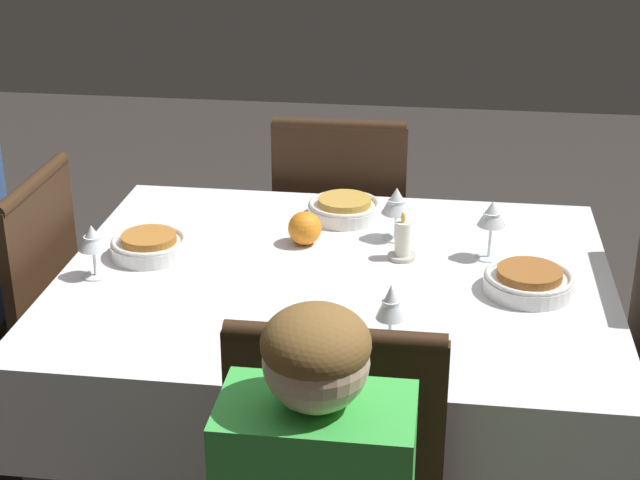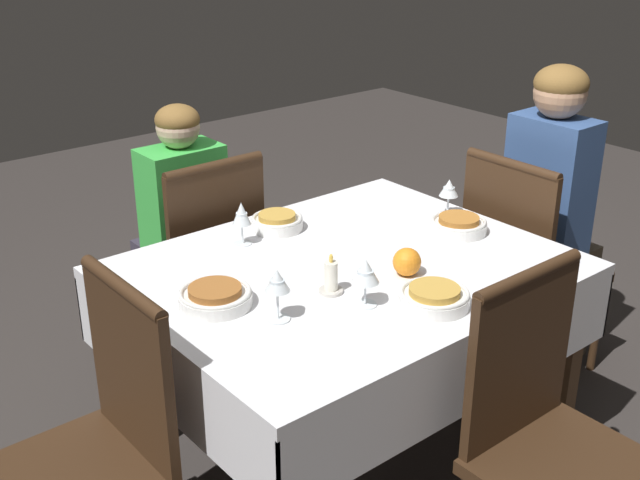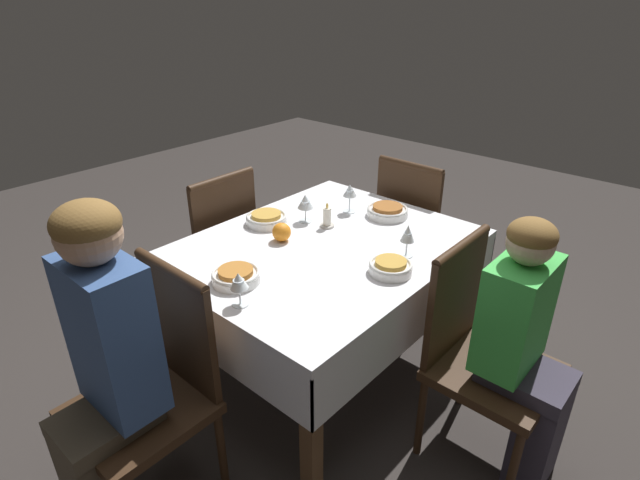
# 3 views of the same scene
# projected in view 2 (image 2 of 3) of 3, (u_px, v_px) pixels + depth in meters

# --- Properties ---
(ground_plane) EXTENTS (8.00, 8.00, 0.00)m
(ground_plane) POSITION_uv_depth(u_px,v_px,m) (343.00, 456.00, 2.74)
(ground_plane) COLOR #332D2B
(dining_table) EXTENTS (1.30, 1.04, 0.72)m
(dining_table) POSITION_uv_depth(u_px,v_px,m) (345.00, 291.00, 2.49)
(dining_table) COLOR silver
(dining_table) RESTS_ON ground_plane
(chair_west) EXTENTS (0.43, 0.43, 0.92)m
(chair_west) POSITION_uv_depth(u_px,v_px,m) (523.00, 260.00, 3.03)
(chair_west) COLOR #382314
(chair_west) RESTS_ON ground_plane
(chair_south) EXTENTS (0.43, 0.43, 0.92)m
(chair_south) POSITION_uv_depth(u_px,v_px,m) (202.00, 260.00, 3.02)
(chair_south) COLOR #382314
(chair_south) RESTS_ON ground_plane
(chair_north) EXTENTS (0.43, 0.43, 0.92)m
(chair_north) POSITION_uv_depth(u_px,v_px,m) (552.00, 433.00, 2.06)
(chair_north) COLOR #382314
(chair_north) RESTS_ON ground_plane
(chair_east) EXTENTS (0.43, 0.43, 0.92)m
(chair_east) POSITION_uv_depth(u_px,v_px,m) (93.00, 445.00, 2.01)
(chair_east) COLOR #382314
(chair_east) RESTS_ON ground_plane
(person_adult_denim) EXTENTS (0.34, 0.30, 1.22)m
(person_adult_denim) POSITION_uv_depth(u_px,v_px,m) (554.00, 203.00, 3.04)
(person_adult_denim) COLOR #4C4233
(person_adult_denim) RESTS_ON ground_plane
(person_child_green) EXTENTS (0.30, 0.33, 1.07)m
(person_child_green) POSITION_uv_depth(u_px,v_px,m) (178.00, 225.00, 3.11)
(person_child_green) COLOR #383342
(person_child_green) RESTS_ON ground_plane
(bowl_west) EXTENTS (0.19, 0.19, 0.06)m
(bowl_west) POSITION_uv_depth(u_px,v_px,m) (459.00, 225.00, 2.68)
(bowl_west) COLOR white
(bowl_west) RESTS_ON dining_table
(wine_glass_west) EXTENTS (0.07, 0.07, 0.13)m
(wine_glass_west) POSITION_uv_depth(u_px,v_px,m) (449.00, 189.00, 2.80)
(wine_glass_west) COLOR white
(wine_glass_west) RESTS_ON dining_table
(bowl_south) EXTENTS (0.17, 0.17, 0.06)m
(bowl_south) POSITION_uv_depth(u_px,v_px,m) (277.00, 222.00, 2.71)
(bowl_south) COLOR white
(bowl_south) RESTS_ON dining_table
(wine_glass_south) EXTENTS (0.06, 0.06, 0.14)m
(wine_glass_south) POSITION_uv_depth(u_px,v_px,m) (242.00, 215.00, 2.56)
(wine_glass_south) COLOR white
(wine_glass_south) RESTS_ON dining_table
(bowl_north) EXTENTS (0.20, 0.20, 0.06)m
(bowl_north) POSITION_uv_depth(u_px,v_px,m) (434.00, 297.00, 2.20)
(bowl_north) COLOR white
(bowl_north) RESTS_ON dining_table
(wine_glass_north) EXTENTS (0.08, 0.08, 0.14)m
(wine_glass_north) POSITION_uv_depth(u_px,v_px,m) (366.00, 273.00, 2.18)
(wine_glass_north) COLOR white
(wine_glass_north) RESTS_ON dining_table
(bowl_east) EXTENTS (0.21, 0.21, 0.06)m
(bowl_east) POSITION_uv_depth(u_px,v_px,m) (215.00, 296.00, 2.21)
(bowl_east) COLOR white
(bowl_east) RESTS_ON dining_table
(wine_glass_east) EXTENTS (0.07, 0.07, 0.15)m
(wine_glass_east) POSITION_uv_depth(u_px,v_px,m) (277.00, 283.00, 2.10)
(wine_glass_east) COLOR white
(wine_glass_east) RESTS_ON dining_table
(candle_centerpiece) EXTENTS (0.07, 0.07, 0.12)m
(candle_centerpiece) POSITION_uv_depth(u_px,v_px,m) (331.00, 280.00, 2.27)
(candle_centerpiece) COLOR beige
(candle_centerpiece) RESTS_ON dining_table
(orange_fruit) EXTENTS (0.09, 0.09, 0.09)m
(orange_fruit) POSITION_uv_depth(u_px,v_px,m) (407.00, 262.00, 2.38)
(orange_fruit) COLOR orange
(orange_fruit) RESTS_ON dining_table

